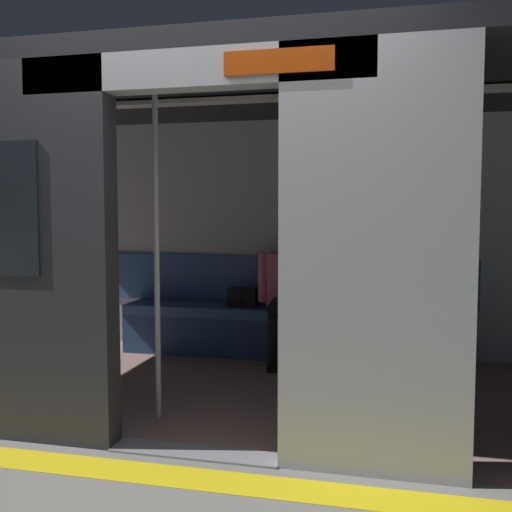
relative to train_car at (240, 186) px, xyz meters
name	(u,v)px	position (x,y,z in m)	size (l,w,h in m)	color
ground_plane	(195,454)	(-0.06, 1.20, -1.52)	(60.00, 60.00, 0.00)	gray
platform_edge_strip	(175,476)	(-0.06, 1.50, -1.52)	(8.00, 0.24, 0.01)	yellow
train_car	(240,186)	(0.00, 0.00, 0.00)	(6.40, 2.74, 2.30)	#ADAFB5
bench_seat	(277,320)	(-0.06, -1.03, -1.17)	(2.90, 0.44, 0.46)	#38609E
person_seated	(288,285)	(-0.17, -0.98, -0.85)	(0.55, 0.70, 1.18)	pink
handbag	(243,297)	(0.26, -1.05, -0.98)	(0.26, 0.15, 0.17)	black
book	(330,308)	(-0.53, -1.06, -1.05)	(0.15, 0.22, 0.03)	#26598C
grab_pole_door	(157,252)	(0.36, 0.71, -0.44)	(0.04, 0.04, 2.16)	silver
grab_pole_far	(289,254)	(-0.49, 0.67, -0.44)	(0.04, 0.04, 2.16)	silver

